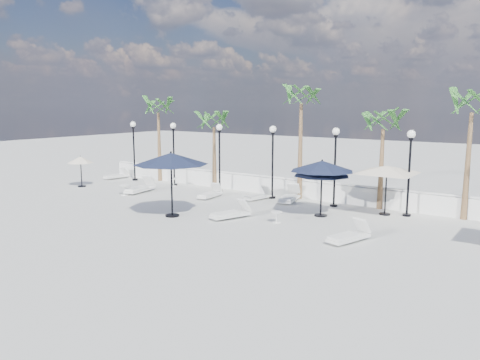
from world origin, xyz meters
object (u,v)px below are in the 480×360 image
Objects in this scene: lounger_0 at (116,175)px; lounger_4 at (290,197)px; parasol_cream_small at (81,160)px; lounger_3 at (231,213)px; parasol_navy_mid at (322,172)px; lounger_1 at (210,194)px; parasol_navy_right at (322,166)px; lounger_5 at (258,196)px; lounger_2 at (140,188)px; parasol_cream_sq_a at (387,166)px; lounger_6 at (349,236)px; parasol_navy_left at (171,159)px.

lounger_0 is 0.83× the size of lounger_4.
parasol_cream_small is (0.71, -3.27, 1.40)m from lounger_0.
parasol_navy_mid reaches higher than lounger_3.
lounger_3 is 12.22m from parasol_cream_small.
lounger_3 is (3.57, -3.06, 0.02)m from lounger_1.
lounger_5 is at bearing 161.16° from parasol_navy_right.
lounger_2 is at bearing -176.44° from parasol_navy_right.
parasol_cream_small is at bearing -165.48° from lounger_3.
parasol_cream_small reaches higher than lounger_3.
lounger_1 is 0.94× the size of parasol_cream_small.
parasol_cream_sq_a reaches higher than lounger_4.
lounger_0 is 9.34m from lounger_1.
lounger_0 is 13.21m from lounger_4.
parasol_navy_right is at bearing 146.75° from lounger_6.
parasol_navy_mid is (3.00, 2.73, 1.76)m from lounger_3.
lounger_5 is (6.58, 2.12, -0.06)m from lounger_2.
lounger_1 is at bearing 105.66° from parasol_navy_left.
parasol_cream_sq_a reaches higher than lounger_6.
parasol_navy_mid is 1.34× the size of parasol_cream_small.
lounger_5 is at bearing -176.13° from parasol_cream_sq_a.
parasol_navy_right is at bearing -49.37° from lounger_4.
lounger_3 is 0.78× the size of parasol_navy_mid.
lounger_5 is 11.32m from parasol_cream_small.
lounger_2 is at bearing -173.17° from lounger_6.
lounger_3 is at bearing -139.47° from parasol_cream_sq_a.
parasol_navy_right reaches higher than parasol_cream_small.
lounger_2 is 1.02× the size of lounger_4.
parasol_navy_mid is at bearing -4.44° from lounger_2.
lounger_5 is 8.17m from lounger_6.
lounger_6 is 0.59× the size of parasol_navy_left.
lounger_1 is at bearing 11.75° from parasol_cream_small.
parasol_cream_small is at bearing -70.86° from lounger_0.
lounger_2 reaches higher than lounger_0.
parasol_navy_left reaches higher than lounger_5.
lounger_3 is at bearing -108.56° from lounger_4.
parasol_cream_sq_a is (2.32, 1.82, 0.23)m from parasol_navy_mid.
lounger_5 is at bearing 77.25° from parasol_navy_left.
lounger_5 is at bearing 14.51° from parasol_cream_small.
lounger_6 is 8.36m from parasol_navy_left.
lounger_0 is at bearing -178.15° from lounger_6.
parasol_navy_left reaches higher than lounger_6.
lounger_2 reaches higher than lounger_3.
lounger_0 is 16.07m from parasol_navy_right.
lounger_0 is 0.94× the size of parasol_cream_small.
parasol_cream_small is at bearing 165.83° from parasol_navy_left.
lounger_1 reaches higher than lounger_0.
parasol_navy_right reaches higher than parasol_navy_mid.
lounger_3 reaches higher than lounger_0.
parasol_cream_sq_a is at bearing 10.60° from parasol_cream_small.
parasol_navy_left is (-2.81, -5.72, 2.31)m from lounger_4.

